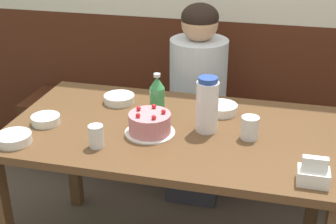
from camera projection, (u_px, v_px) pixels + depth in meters
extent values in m
cube|color=#4C2314|center=(209.00, 94.00, 3.08)|extent=(4.80, 0.04, 0.99)
cube|color=#472314|center=(202.00, 145.00, 2.99)|extent=(2.37, 0.38, 0.46)
cube|color=brown|center=(173.00, 131.00, 2.05)|extent=(1.44, 0.81, 0.03)
cube|color=brown|center=(73.00, 150.00, 2.66)|extent=(0.06, 0.06, 0.73)
cube|color=brown|center=(316.00, 182.00, 2.37)|extent=(0.06, 0.06, 0.73)
cylinder|color=white|center=(150.00, 132.00, 1.99)|extent=(0.22, 0.22, 0.01)
cylinder|color=#C67A84|center=(150.00, 123.00, 1.97)|extent=(0.18, 0.18, 0.08)
sphere|color=red|center=(154.00, 106.00, 2.00)|extent=(0.02, 0.02, 0.02)
sphere|color=red|center=(139.00, 108.00, 1.98)|extent=(0.02, 0.02, 0.02)
sphere|color=red|center=(138.00, 115.00, 1.92)|extent=(0.02, 0.02, 0.02)
sphere|color=red|center=(154.00, 117.00, 1.90)|extent=(0.02, 0.02, 0.02)
sphere|color=red|center=(163.00, 112.00, 1.95)|extent=(0.02, 0.02, 0.02)
cylinder|color=white|center=(207.00, 107.00, 1.97)|extent=(0.10, 0.10, 0.22)
cylinder|color=#28479E|center=(208.00, 80.00, 1.92)|extent=(0.08, 0.08, 0.02)
cylinder|color=#388E4C|center=(157.00, 102.00, 2.12)|extent=(0.07, 0.07, 0.14)
cone|color=#388E4C|center=(157.00, 82.00, 2.08)|extent=(0.07, 0.07, 0.05)
cylinder|color=silver|center=(157.00, 75.00, 2.06)|extent=(0.03, 0.03, 0.01)
cube|color=white|center=(313.00, 177.00, 1.64)|extent=(0.11, 0.08, 0.05)
cube|color=white|center=(315.00, 164.00, 1.61)|extent=(0.09, 0.03, 0.05)
cylinder|color=white|center=(119.00, 99.00, 2.28)|extent=(0.15, 0.15, 0.04)
cylinder|color=white|center=(14.00, 139.00, 1.91)|extent=(0.14, 0.14, 0.04)
cylinder|color=white|center=(221.00, 109.00, 2.17)|extent=(0.15, 0.15, 0.04)
cylinder|color=white|center=(46.00, 120.00, 2.07)|extent=(0.13, 0.13, 0.04)
cylinder|color=silver|center=(250.00, 128.00, 1.93)|extent=(0.07, 0.07, 0.10)
cylinder|color=silver|center=(96.00, 136.00, 1.87)|extent=(0.06, 0.06, 0.09)
cube|color=#33333D|center=(196.00, 158.00, 2.85)|extent=(0.30, 0.34, 0.45)
cylinder|color=silver|center=(198.00, 84.00, 2.65)|extent=(0.32, 0.32, 0.52)
sphere|color=tan|center=(200.00, 23.00, 2.50)|extent=(0.20, 0.20, 0.20)
ellipsoid|color=black|center=(200.00, 17.00, 2.48)|extent=(0.20, 0.20, 0.15)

